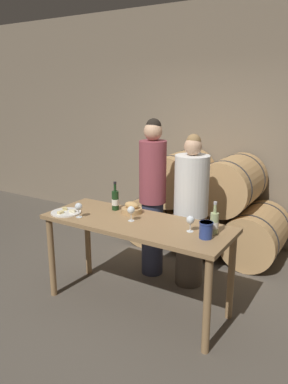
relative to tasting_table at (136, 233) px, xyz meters
name	(u,v)px	position (x,y,z in m)	size (l,w,h in m)	color
ground_plane	(137,305)	(0.00, 0.00, -0.77)	(10.00, 10.00, 0.00)	#564F44
stone_wall_back	(224,125)	(0.00, 2.21, 0.83)	(10.00, 0.12, 3.20)	#7F705B
barrel_stack	(204,207)	(0.00, 1.65, -0.19)	(2.08, 0.89, 1.28)	tan
tasting_table	(136,233)	(0.00, 0.00, 0.00)	(1.81, 0.69, 0.89)	#99754C
person_left	(153,196)	(-0.22, 0.69, 0.16)	(0.30, 0.30, 1.78)	#2D334C
person_right	(191,212)	(0.24, 0.68, 0.06)	(0.36, 0.36, 1.64)	#4C4238
wine_bottle_red	(115,200)	(-0.37, 0.18, 0.22)	(0.07, 0.07, 0.29)	#193819
wine_bottle_white	(214,223)	(0.73, 0.10, 0.21)	(0.07, 0.07, 0.28)	#ADBC7F
blue_crock	(206,229)	(0.71, -0.04, 0.19)	(0.12, 0.12, 0.14)	navy
bread_basket	(132,209)	(-0.17, 0.18, 0.16)	(0.20, 0.20, 0.12)	tan
cheese_plate	(66,212)	(-0.72, -0.17, 0.13)	(0.30, 0.30, 0.04)	white
wine_glass_far_left	(79,207)	(-0.53, -0.19, 0.22)	(0.07, 0.07, 0.14)	white
wine_glass_left	(131,210)	(-0.05, -0.02, 0.22)	(0.07, 0.07, 0.14)	white
wine_glass_center	(190,220)	(0.54, 0.02, 0.22)	(0.07, 0.07, 0.14)	white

